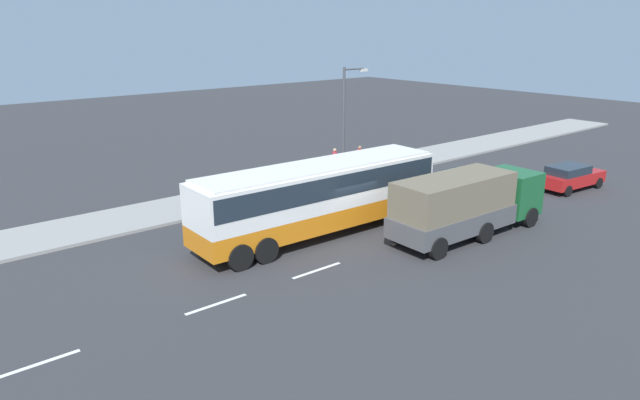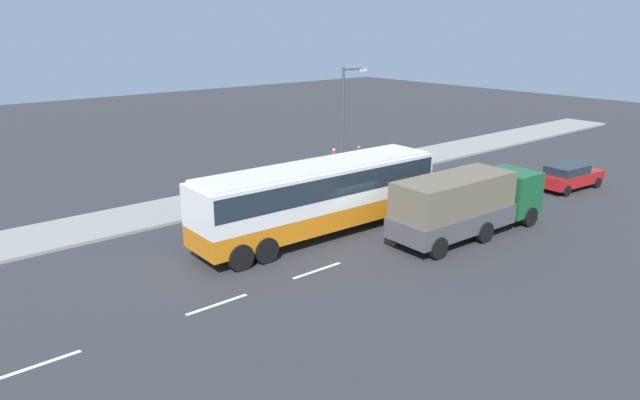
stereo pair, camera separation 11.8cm
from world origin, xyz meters
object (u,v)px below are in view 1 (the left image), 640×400
at_px(car_red_compact, 571,176).
at_px(pedestrian_near_curb, 360,156).
at_px(car_black_sedan, 453,185).
at_px(street_lamp, 346,115).
at_px(coach_bus, 319,192).
at_px(cargo_truck, 467,202).
at_px(pedestrian_at_crossing, 335,159).

height_order(car_red_compact, pedestrian_near_curb, pedestrian_near_curb).
distance_m(car_black_sedan, street_lamp, 7.72).
bearing_deg(street_lamp, coach_bus, -139.07).
distance_m(cargo_truck, car_black_sedan, 6.04).
relative_size(car_red_compact, pedestrian_near_curb, 2.70).
relative_size(pedestrian_near_curb, street_lamp, 0.25).
bearing_deg(coach_bus, car_red_compact, -10.66).
xyz_separation_m(pedestrian_near_curb, pedestrian_at_crossing, (-1.50, 0.75, -0.06)).
height_order(car_black_sedan, pedestrian_near_curb, pedestrian_near_curb).
bearing_deg(car_red_compact, street_lamp, 137.12).
xyz_separation_m(car_red_compact, street_lamp, (-8.89, 9.92, 3.30)).
relative_size(coach_bus, pedestrian_at_crossing, 7.83).
bearing_deg(car_red_compact, pedestrian_at_crossing, 131.23).
height_order(cargo_truck, pedestrian_near_curb, cargo_truck).
relative_size(cargo_truck, pedestrian_at_crossing, 5.35).
relative_size(coach_bus, street_lamp, 1.82).
bearing_deg(coach_bus, car_black_sedan, 0.01).
distance_m(cargo_truck, car_red_compact, 11.23).
height_order(coach_bus, car_black_sedan, coach_bus).
bearing_deg(street_lamp, cargo_truck, -101.94).
bearing_deg(car_black_sedan, street_lamp, 108.06).
bearing_deg(coach_bus, street_lamp, 42.40).
height_order(coach_bus, cargo_truck, coach_bus).
relative_size(coach_bus, cargo_truck, 1.46).
bearing_deg(pedestrian_near_curb, coach_bus, 56.25).
height_order(pedestrian_at_crossing, street_lamp, street_lamp).
height_order(coach_bus, pedestrian_at_crossing, coach_bus).
height_order(car_black_sedan, pedestrian_at_crossing, pedestrian_at_crossing).
relative_size(cargo_truck, car_red_compact, 1.87).
bearing_deg(pedestrian_near_curb, street_lamp, 41.86).
distance_m(car_red_compact, pedestrian_near_curb, 12.80).
xyz_separation_m(coach_bus, car_black_sedan, (9.49, -0.24, -1.29)).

